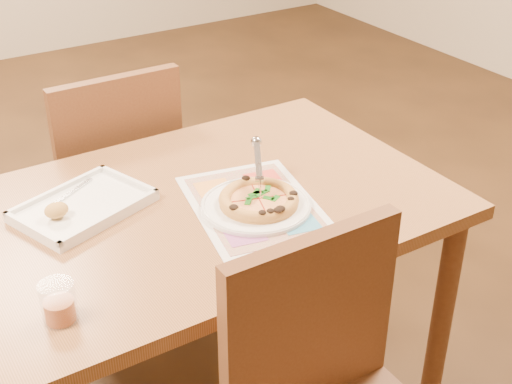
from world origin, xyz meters
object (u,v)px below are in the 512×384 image
chair_far (113,164)px  glass_tumbler (59,305)px  dining_table (197,230)px  pizza (259,200)px  pizza_cutter (258,166)px  menu (255,205)px  appetizer_tray (82,208)px  plate (256,206)px

chair_far → glass_tumbler: 1.00m
dining_table → glass_tumbler: (-0.45, -0.27, 0.12)m
dining_table → chair_far: 0.61m
pizza → pizza_cutter: (0.03, 0.06, 0.06)m
pizza → glass_tumbler: bearing=-164.9°
dining_table → chair_far: size_ratio=2.77×
chair_far → pizza_cutter: size_ratio=3.06×
menu → chair_far: bearing=99.8°
pizza_cutter → glass_tumbler: bearing=137.4°
appetizer_tray → pizza_cutter: bearing=-21.9°
chair_far → pizza_cutter: bearing=103.5°
chair_far → menu: 0.73m
chair_far → appetizer_tray: size_ratio=1.25×
menu → appetizer_tray: bearing=151.3°
pizza_cutter → menu: pizza_cutter is taller
menu → pizza_cutter: bearing=47.8°
dining_table → pizza_cutter: size_ratio=8.46×
dining_table → appetizer_tray: bearing=156.9°
appetizer_tray → glass_tumbler: bearing=-115.8°
chair_far → menu: (0.12, -0.70, 0.16)m
appetizer_tray → glass_tumbler: (-0.18, -0.38, 0.03)m
plate → appetizer_tray: bearing=149.7°
pizza → menu: 0.03m
plate → pizza: bearing=-20.9°
pizza_cutter → chair_far: bearing=41.7°
appetizer_tray → plate: bearing=-30.3°
plate → pizza: (0.01, -0.00, 0.02)m
plate → appetizer_tray: 0.44m
dining_table → plate: (0.12, -0.11, 0.09)m
chair_far → pizza: size_ratio=2.29×
pizza → pizza_cutter: 0.09m
chair_far → menu: bearing=99.8°
plate → appetizer_tray: size_ratio=0.75×
pizza → glass_tumbler: 0.59m
pizza_cutter → appetizer_tray: size_ratio=0.41×
plate → pizza: 0.02m
chair_far → appetizer_tray: bearing=61.4°
chair_far → appetizer_tray: (-0.27, -0.49, 0.17)m
plate → pizza: size_ratio=1.37×
glass_tumbler → dining_table: bearing=30.7°
chair_far → pizza_cutter: 0.72m
dining_table → glass_tumbler: size_ratio=14.47×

